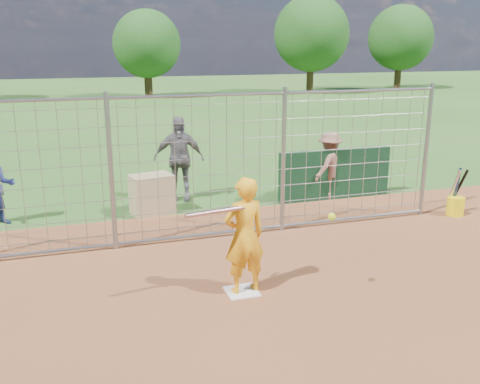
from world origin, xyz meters
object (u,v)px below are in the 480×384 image
object	(u,v)px
bystander_c	(329,166)
equipment_bin	(152,194)
batter	(244,236)
bucket_with_bats	(455,203)
bystander_b	(179,158)

from	to	relation	value
bystander_c	equipment_bin	size ratio (longest dim) A/B	1.86
batter	bystander_c	bearing A→B (deg)	-138.24
equipment_bin	bucket_with_bats	xyz separation A→B (m)	(5.74, -1.99, -0.15)
bucket_with_bats	bystander_b	bearing A→B (deg)	150.76
equipment_bin	bystander_c	bearing A→B (deg)	-13.44
bystander_c	bucket_with_bats	distance (m)	2.69
batter	bystander_b	size ratio (longest dim) A/B	0.89
bystander_c	equipment_bin	world-z (taller)	bystander_c
bystander_b	equipment_bin	bearing A→B (deg)	-119.52
batter	equipment_bin	xyz separation A→B (m)	(-0.65, 3.94, -0.42)
batter	bystander_c	distance (m)	5.01
batter	bucket_with_bats	world-z (taller)	batter
batter	bystander_b	distance (m)	4.75
bystander_c	bucket_with_bats	size ratio (longest dim) A/B	1.52
batter	bystander_c	world-z (taller)	batter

